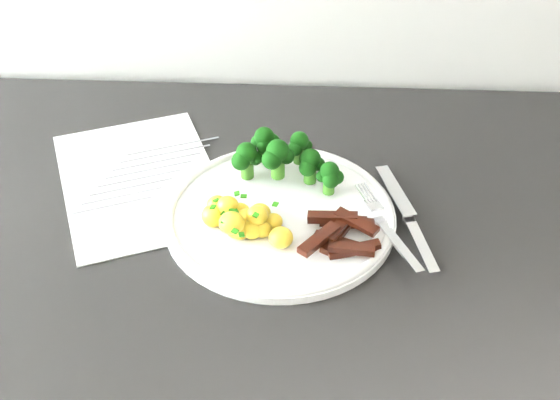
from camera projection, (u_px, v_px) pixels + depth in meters
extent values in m
cube|color=white|center=(140.00, 180.00, 0.89)|extent=(0.28, 0.32, 0.00)
cube|color=slate|center=(174.00, 146.00, 0.95)|extent=(0.12, 0.05, 0.00)
cube|color=slate|center=(166.00, 154.00, 0.94)|extent=(0.11, 0.05, 0.00)
cube|color=slate|center=(158.00, 162.00, 0.92)|extent=(0.11, 0.05, 0.00)
cube|color=slate|center=(149.00, 170.00, 0.91)|extent=(0.11, 0.05, 0.00)
cube|color=slate|center=(140.00, 178.00, 0.90)|extent=(0.10, 0.04, 0.00)
cube|color=slate|center=(131.00, 187.00, 0.88)|extent=(0.10, 0.04, 0.00)
cube|color=slate|center=(122.00, 196.00, 0.87)|extent=(0.09, 0.04, 0.00)
cube|color=slate|center=(113.00, 205.00, 0.85)|extent=(0.09, 0.04, 0.00)
cylinder|color=white|center=(280.00, 216.00, 0.83)|extent=(0.27, 0.27, 0.01)
torus|color=white|center=(280.00, 213.00, 0.83)|extent=(0.27, 0.27, 0.01)
cylinder|color=#2C5F17|center=(278.00, 168.00, 0.86)|extent=(0.02, 0.02, 0.02)
sphere|color=black|center=(287.00, 156.00, 0.85)|extent=(0.02, 0.02, 0.02)
sphere|color=black|center=(276.00, 152.00, 0.86)|extent=(0.02, 0.02, 0.02)
sphere|color=black|center=(272.00, 160.00, 0.84)|extent=(0.02, 0.02, 0.02)
sphere|color=black|center=(278.00, 151.00, 0.84)|extent=(0.03, 0.03, 0.03)
cylinder|color=#2C5F17|center=(310.00, 175.00, 0.87)|extent=(0.02, 0.02, 0.02)
sphere|color=black|center=(318.00, 164.00, 0.86)|extent=(0.02, 0.02, 0.02)
sphere|color=black|center=(307.00, 159.00, 0.87)|extent=(0.02, 0.02, 0.02)
sphere|color=black|center=(308.00, 168.00, 0.85)|extent=(0.02, 0.02, 0.02)
sphere|color=black|center=(311.00, 159.00, 0.85)|extent=(0.03, 0.03, 0.03)
cylinder|color=#2C5F17|center=(247.00, 169.00, 0.88)|extent=(0.02, 0.02, 0.02)
sphere|color=black|center=(255.00, 158.00, 0.87)|extent=(0.02, 0.02, 0.02)
sphere|color=black|center=(244.00, 154.00, 0.87)|extent=(0.02, 0.02, 0.02)
sphere|color=black|center=(241.00, 161.00, 0.86)|extent=(0.02, 0.02, 0.02)
sphere|color=black|center=(247.00, 153.00, 0.86)|extent=(0.03, 0.03, 0.03)
cylinder|color=#2C5F17|center=(299.00, 155.00, 0.89)|extent=(0.01, 0.01, 0.02)
sphere|color=black|center=(306.00, 146.00, 0.88)|extent=(0.02, 0.02, 0.02)
sphere|color=black|center=(298.00, 141.00, 0.88)|extent=(0.02, 0.02, 0.02)
sphere|color=black|center=(295.00, 149.00, 0.87)|extent=(0.02, 0.02, 0.02)
sphere|color=black|center=(299.00, 141.00, 0.87)|extent=(0.02, 0.02, 0.02)
cylinder|color=#2C5F17|center=(265.00, 153.00, 0.89)|extent=(0.02, 0.02, 0.02)
sphere|color=black|center=(272.00, 141.00, 0.88)|extent=(0.02, 0.02, 0.02)
sphere|color=black|center=(263.00, 138.00, 0.89)|extent=(0.02, 0.02, 0.02)
sphere|color=black|center=(257.00, 142.00, 0.88)|extent=(0.02, 0.02, 0.02)
sphere|color=black|center=(264.00, 147.00, 0.87)|extent=(0.02, 0.02, 0.02)
sphere|color=black|center=(264.00, 137.00, 0.87)|extent=(0.03, 0.03, 0.03)
cylinder|color=#2C5F17|center=(329.00, 186.00, 0.85)|extent=(0.01, 0.01, 0.02)
sphere|color=black|center=(337.00, 177.00, 0.84)|extent=(0.02, 0.02, 0.02)
sphere|color=black|center=(329.00, 171.00, 0.85)|extent=(0.02, 0.02, 0.02)
sphere|color=black|center=(322.00, 176.00, 0.84)|extent=(0.01, 0.01, 0.01)
sphere|color=black|center=(331.00, 180.00, 0.84)|extent=(0.02, 0.02, 0.02)
sphere|color=black|center=(330.00, 171.00, 0.84)|extent=(0.02, 0.02, 0.02)
ellipsoid|color=yellow|center=(237.00, 228.00, 0.79)|extent=(0.03, 0.03, 0.02)
ellipsoid|color=yellow|center=(240.00, 231.00, 0.79)|extent=(0.02, 0.02, 0.02)
ellipsoid|color=yellow|center=(262.00, 229.00, 0.79)|extent=(0.02, 0.02, 0.02)
ellipsoid|color=yellow|center=(229.00, 222.00, 0.80)|extent=(0.02, 0.02, 0.02)
ellipsoid|color=yellow|center=(281.00, 238.00, 0.78)|extent=(0.03, 0.03, 0.03)
ellipsoid|color=yellow|center=(252.00, 229.00, 0.79)|extent=(0.02, 0.02, 0.02)
ellipsoid|color=yellow|center=(247.00, 219.00, 0.81)|extent=(0.03, 0.02, 0.03)
ellipsoid|color=yellow|center=(260.00, 213.00, 0.82)|extent=(0.03, 0.02, 0.02)
ellipsoid|color=yellow|center=(236.00, 230.00, 0.79)|extent=(0.02, 0.02, 0.02)
ellipsoid|color=yellow|center=(214.00, 216.00, 0.81)|extent=(0.03, 0.03, 0.03)
ellipsoid|color=yellow|center=(257.00, 215.00, 0.79)|extent=(0.03, 0.02, 0.02)
ellipsoid|color=yellow|center=(232.00, 223.00, 0.78)|extent=(0.03, 0.03, 0.03)
ellipsoid|color=yellow|center=(273.00, 221.00, 0.81)|extent=(0.02, 0.02, 0.02)
ellipsoid|color=yellow|center=(239.00, 212.00, 0.82)|extent=(0.03, 0.02, 0.02)
ellipsoid|color=yellow|center=(217.00, 205.00, 0.82)|extent=(0.03, 0.02, 0.02)
ellipsoid|color=yellow|center=(257.00, 217.00, 0.81)|extent=(0.02, 0.02, 0.02)
ellipsoid|color=yellow|center=(228.00, 205.00, 0.80)|extent=(0.02, 0.02, 0.02)
ellipsoid|color=yellow|center=(217.00, 212.00, 0.82)|extent=(0.02, 0.02, 0.02)
ellipsoid|color=yellow|center=(257.00, 214.00, 0.82)|extent=(0.02, 0.02, 0.02)
cube|color=#1A5F0B|center=(235.00, 211.00, 0.78)|extent=(0.01, 0.01, 0.00)
cube|color=#1A5F0B|center=(233.00, 219.00, 0.78)|extent=(0.01, 0.01, 0.00)
cube|color=#1A5F0B|center=(224.00, 214.00, 0.78)|extent=(0.01, 0.01, 0.00)
cube|color=#1A5F0B|center=(237.00, 193.00, 0.80)|extent=(0.01, 0.01, 0.00)
cube|color=#1A5F0B|center=(224.00, 222.00, 0.77)|extent=(0.01, 0.01, 0.00)
cube|color=#1A5F0B|center=(235.00, 231.00, 0.75)|extent=(0.01, 0.01, 0.00)
cube|color=#1A5F0B|center=(232.00, 211.00, 0.79)|extent=(0.01, 0.01, 0.00)
cube|color=#1A5F0B|center=(244.00, 196.00, 0.80)|extent=(0.01, 0.01, 0.00)
cube|color=#1A5F0B|center=(275.00, 204.00, 0.79)|extent=(0.01, 0.01, 0.00)
cube|color=#1A5F0B|center=(213.00, 207.00, 0.78)|extent=(0.01, 0.01, 0.00)
cube|color=#1A5F0B|center=(256.00, 215.00, 0.77)|extent=(0.01, 0.01, 0.00)
cube|color=#1A5F0B|center=(241.00, 235.00, 0.74)|extent=(0.01, 0.01, 0.00)
cube|color=#1A5F0B|center=(216.00, 200.00, 0.80)|extent=(0.01, 0.01, 0.00)
cube|color=#1A5F0B|center=(236.00, 214.00, 0.78)|extent=(0.01, 0.01, 0.00)
cube|color=black|center=(354.00, 250.00, 0.77)|extent=(0.06, 0.03, 0.01)
cube|color=black|center=(338.00, 243.00, 0.78)|extent=(0.06, 0.03, 0.01)
cube|color=black|center=(336.00, 237.00, 0.79)|extent=(0.04, 0.05, 0.01)
cube|color=black|center=(354.00, 222.00, 0.81)|extent=(0.05, 0.01, 0.01)
cube|color=black|center=(343.00, 222.00, 0.81)|extent=(0.06, 0.02, 0.01)
cube|color=black|center=(357.00, 222.00, 0.79)|extent=(0.05, 0.04, 0.01)
cube|color=black|center=(333.00, 217.00, 0.80)|extent=(0.06, 0.02, 0.01)
cube|color=black|center=(337.00, 229.00, 0.79)|extent=(0.03, 0.05, 0.01)
cube|color=black|center=(352.00, 249.00, 0.77)|extent=(0.05, 0.02, 0.01)
cube|color=black|center=(319.00, 239.00, 0.77)|extent=(0.05, 0.06, 0.01)
cube|color=silver|center=(398.00, 244.00, 0.78)|extent=(0.05, 0.10, 0.01)
cube|color=silver|center=(374.00, 205.00, 0.83)|extent=(0.02, 0.03, 0.00)
cylinder|color=silver|center=(371.00, 192.00, 0.84)|extent=(0.01, 0.03, 0.00)
cylinder|color=silver|center=(368.00, 192.00, 0.84)|extent=(0.01, 0.03, 0.00)
cylinder|color=silver|center=(365.00, 193.00, 0.84)|extent=(0.01, 0.03, 0.00)
cylinder|color=silver|center=(362.00, 194.00, 0.84)|extent=(0.01, 0.03, 0.00)
cube|color=silver|center=(395.00, 190.00, 0.86)|extent=(0.04, 0.11, 0.01)
cube|color=silver|center=(420.00, 245.00, 0.79)|extent=(0.03, 0.09, 0.02)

